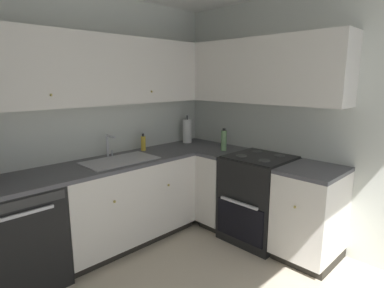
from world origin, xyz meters
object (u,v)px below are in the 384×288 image
oil_bottle (224,140)px  dishwasher (18,236)px  oven_range (259,197)px  soap_bottle (143,143)px  paper_towel_roll (187,131)px

oil_bottle → dishwasher: bearing=167.5°
oven_range → soap_bottle: bearing=121.0°
oven_range → paper_towel_roll: (0.00, 1.08, 0.58)m
soap_bottle → paper_towel_roll: bearing=-1.7°
oven_range → soap_bottle: 1.38m
soap_bottle → oil_bottle: oil_bottle is taller
dishwasher → soap_bottle: soap_bottle is taller
oven_range → soap_bottle: soap_bottle is taller
dishwasher → oil_bottle: bearing=-12.5°
dishwasher → paper_towel_roll: bearing=4.5°
dishwasher → oven_range: oven_range is taller
dishwasher → soap_bottle: bearing=7.4°
soap_bottle → paper_towel_roll: 0.67m
dishwasher → oven_range: bearing=-24.2°
soap_bottle → dishwasher: bearing=-172.6°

